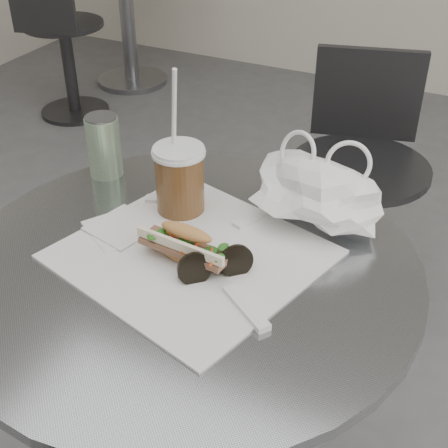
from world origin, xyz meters
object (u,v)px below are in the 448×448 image
at_px(bg_chair, 64,53).
at_px(banh_mi, 186,245).
at_px(bg_table, 126,0).
at_px(chair_far, 355,200).
at_px(drink_can, 104,146).
at_px(sunglasses, 215,267).
at_px(cafe_table, 192,377).
at_px(iced_coffee, 180,179).

bearing_deg(bg_chair, banh_mi, -60.47).
bearing_deg(bg_table, chair_far, -37.28).
bearing_deg(chair_far, banh_mi, 72.42).
bearing_deg(drink_can, bg_table, 123.15).
height_order(bg_table, banh_mi, banh_mi).
distance_m(bg_table, drink_can, 2.44).
bearing_deg(chair_far, sunglasses, 76.01).
relative_size(cafe_table, drink_can, 6.14).
relative_size(bg_table, bg_chair, 1.00).
xyz_separation_m(banh_mi, drink_can, (-0.28, 0.18, 0.03)).
xyz_separation_m(iced_coffee, sunglasses, (0.14, -0.15, -0.05)).
height_order(cafe_table, bg_table, same).
relative_size(chair_far, drink_can, 6.20).
bearing_deg(bg_table, iced_coffee, -53.78).
bearing_deg(sunglasses, bg_table, 83.74).
bearing_deg(cafe_table, drink_can, 147.37).
height_order(bg_table, sunglasses, sunglasses).
distance_m(cafe_table, chair_far, 0.95).
bearing_deg(chair_far, drink_can, 51.89).
distance_m(banh_mi, drink_can, 0.34).
bearing_deg(cafe_table, chair_far, 86.64).
distance_m(chair_far, banh_mi, 1.04).
height_order(sunglasses, drink_can, drink_can).
relative_size(iced_coffee, sunglasses, 2.63).
xyz_separation_m(chair_far, iced_coffee, (-0.14, -0.81, 0.46)).
distance_m(bg_table, banh_mi, 2.74).
height_order(banh_mi, drink_can, drink_can).
distance_m(chair_far, bg_chair, 1.83).
relative_size(bg_chair, sunglasses, 7.14).
height_order(chair_far, iced_coffee, iced_coffee).
xyz_separation_m(cafe_table, banh_mi, (0.00, -0.00, 0.31)).
xyz_separation_m(cafe_table, sunglasses, (0.06, -0.02, 0.30)).
relative_size(cafe_table, iced_coffee, 2.79).
distance_m(chair_far, drink_can, 0.95).
bearing_deg(sunglasses, drink_can, 106.77).
xyz_separation_m(bg_table, chair_far, (1.66, -1.26, -0.12)).
height_order(chair_far, banh_mi, banh_mi).
bearing_deg(bg_table, cafe_table, -53.97).
xyz_separation_m(chair_far, sunglasses, (0.01, -0.96, 0.42)).
bearing_deg(bg_chair, sunglasses, -59.69).
distance_m(bg_chair, drink_can, 2.06).
bearing_deg(chair_far, cafe_table, 72.31).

